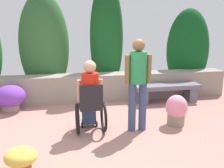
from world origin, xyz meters
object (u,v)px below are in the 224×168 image
person_in_wheelchair (90,99)px  stone_bench (167,90)px  person_standing_companion (138,79)px  flower_pot_purple_near (10,97)px  flower_pot_red_accent (176,110)px  flower_pot_terracotta_by_wall (21,159)px

person_in_wheelchair → stone_bench: bearing=38.3°
stone_bench → person_standing_companion: size_ratio=0.97×
person_in_wheelchair → flower_pot_purple_near: (-1.64, 1.49, -0.31)m
person_standing_companion → flower_pot_purple_near: (-2.49, 1.59, -0.66)m
stone_bench → flower_pot_purple_near: 3.72m
stone_bench → flower_pot_red_accent: bearing=-111.5°
flower_pot_terracotta_by_wall → stone_bench: bearing=40.6°
flower_pot_red_accent → stone_bench: bearing=74.2°
stone_bench → person_in_wheelchair: bearing=-151.0°
flower_pot_red_accent → flower_pot_terracotta_by_wall: bearing=-155.6°
flower_pot_purple_near → flower_pot_terracotta_by_wall: flower_pot_purple_near is taller
person_in_wheelchair → flower_pot_red_accent: size_ratio=2.20×
stone_bench → flower_pot_red_accent: flower_pot_red_accent is taller
stone_bench → person_in_wheelchair: person_in_wheelchair is taller
flower_pot_purple_near → person_standing_companion: bearing=-32.6°
stone_bench → flower_pot_purple_near: bearing=173.6°
flower_pot_purple_near → stone_bench: bearing=-0.7°
person_in_wheelchair → flower_pot_purple_near: size_ratio=1.99×
person_standing_companion → flower_pot_purple_near: 3.03m
stone_bench → person_in_wheelchair: 2.56m
flower_pot_red_accent → person_in_wheelchair: bearing=179.7°
stone_bench → person_standing_companion: (-1.23, -1.54, 0.67)m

